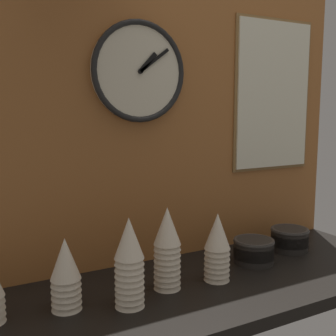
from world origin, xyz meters
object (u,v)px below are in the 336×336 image
Objects in this scene: cup_stack_center at (167,248)px; wall_clock at (139,72)px; cup_stack_center_right at (217,247)px; bowl_stack_far_right at (290,238)px; bowl_stack_right at (254,250)px; cup_stack_center_left at (129,262)px; cup_stack_left at (66,274)px; menu_board at (273,95)px.

cup_stack_center is 0.75× the size of wall_clock.
cup_stack_center_right is 1.50× the size of bowl_stack_far_right.
cup_stack_center is at bearing 173.11° from cup_stack_center_right.
bowl_stack_right is (0.20, 0.06, -0.06)m from cup_stack_center_right.
cup_stack_center_left is 0.18m from cup_stack_left.
wall_clock is at bearing 85.75° from cup_stack_center.
wall_clock is at bearing 152.67° from bowl_stack_right.
menu_board is at bearing 29.78° from cup_stack_center_right.
cup_stack_center_left is 1.26× the size of cup_stack_left.
menu_board is (0.03, 0.15, 0.56)m from bowl_stack_far_right.
wall_clock is at bearing 59.52° from cup_stack_center_left.
cup_stack_center_right is at bearing 6.03° from cup_stack_center_left.
cup_stack_center_left is at bearing -169.57° from bowl_stack_right.
cup_stack_center_left is at bearing -173.97° from cup_stack_center_right.
menu_board reaches higher than wall_clock.
cup_stack_center_left is 0.54m from bowl_stack_right.
bowl_stack_far_right is 0.24× the size of menu_board.
bowl_stack_right is at bearing -141.53° from menu_board.
cup_stack_center is at bearing 20.08° from cup_stack_center_left.
cup_stack_center_left is 1.73× the size of bowl_stack_right.
cup_stack_center is 0.42× the size of menu_board.
cup_stack_center_left is 0.95m from menu_board.
cup_stack_center_left is at bearing -159.29° from menu_board.
cup_stack_left is 0.90m from bowl_stack_far_right.
cup_stack_center_left and cup_stack_center have the same top height.
cup_stack_center is at bearing -173.61° from bowl_stack_right.
cup_stack_center is 0.82m from menu_board.
bowl_stack_right is (0.52, 0.10, -0.08)m from cup_stack_center_left.
bowl_stack_far_right is (0.42, 0.10, -0.06)m from cup_stack_center_right.
cup_stack_center_left is 0.75× the size of wall_clock.
menu_board is (0.45, 0.26, 0.49)m from cup_stack_center_right.
bowl_stack_far_right is at bearing 4.51° from cup_stack_left.
cup_stack_center_left reaches higher than cup_stack_center_right.
cup_stack_left reaches higher than bowl_stack_far_right.
bowl_stack_right is (0.69, 0.03, -0.05)m from cup_stack_left.
cup_stack_left is at bearing -146.58° from wall_clock.
bowl_stack_right is at bearing -169.18° from bowl_stack_far_right.
cup_stack_center_left is 1.16× the size of cup_stack_center_right.
bowl_stack_far_right is at bearing -14.18° from wall_clock.
wall_clock is (-0.57, 0.14, 0.63)m from bowl_stack_far_right.
cup_stack_center_left is 0.76m from bowl_stack_far_right.
cup_stack_left is 1.38× the size of bowl_stack_far_right.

